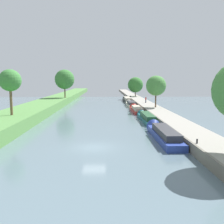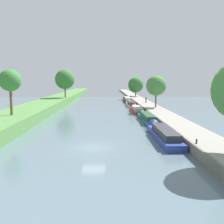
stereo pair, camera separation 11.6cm
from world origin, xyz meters
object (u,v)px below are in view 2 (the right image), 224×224
object	(u,v)px
narrowboat_teal	(146,117)
narrowboat_cream	(131,104)
narrowboat_blue	(163,133)
person_walking	(146,100)
narrowboat_black	(127,100)
mooring_bollard_far	(131,96)
mooring_bollard_near	(197,141)
narrowboat_red	(136,109)

from	to	relation	value
narrowboat_teal	narrowboat_cream	distance (m)	25.42
narrowboat_blue	person_walking	size ratio (longest dim) A/B	7.72
narrowboat_blue	person_walking	bearing A→B (deg)	84.23
narrowboat_cream	narrowboat_black	world-z (taller)	narrowboat_black
narrowboat_blue	person_walking	distance (m)	36.72
narrowboat_blue	narrowboat_teal	xyz separation A→B (m)	(0.13, 13.59, -0.04)
narrowboat_blue	mooring_bollard_far	world-z (taller)	mooring_bollard_far
narrowboat_teal	mooring_bollard_near	xyz separation A→B (m)	(1.66, -20.44, 0.75)
person_walking	mooring_bollard_near	distance (m)	43.40
mooring_bollard_near	mooring_bollard_far	bearing A→B (deg)	90.00
narrowboat_red	narrowboat_teal	bearing A→B (deg)	-89.04
narrowboat_cream	person_walking	bearing A→B (deg)	-33.08
narrowboat_red	narrowboat_cream	xyz separation A→B (m)	(-0.06, 12.40, 0.05)
narrowboat_teal	mooring_bollard_near	size ratio (longest dim) A/B	28.05
narrowboat_blue	mooring_bollard_near	xyz separation A→B (m)	(1.79, -6.84, 0.71)
narrowboat_red	mooring_bollard_near	world-z (taller)	mooring_bollard_near
narrowboat_black	mooring_bollard_near	world-z (taller)	narrowboat_black
narrowboat_red	mooring_bollard_far	distance (m)	32.85
narrowboat_teal	mooring_bollard_far	world-z (taller)	mooring_bollard_far
narrowboat_red	person_walking	distance (m)	10.70
narrowboat_red	person_walking	xyz separation A→B (m)	(3.77, 9.91, 1.47)
narrowboat_blue	narrowboat_cream	bearing A→B (deg)	90.21
narrowboat_blue	mooring_bollard_far	bearing A→B (deg)	88.27
narrowboat_cream	person_walking	world-z (taller)	person_walking
narrowboat_cream	mooring_bollard_near	distance (m)	45.90
narrowboat_cream	narrowboat_black	xyz separation A→B (m)	(0.16, 13.48, 0.08)
narrowboat_teal	narrowboat_cream	bearing A→B (deg)	90.62
narrowboat_cream	mooring_bollard_near	world-z (taller)	mooring_bollard_near
narrowboat_black	narrowboat_red	bearing A→B (deg)	-90.22
narrowboat_cream	narrowboat_black	distance (m)	13.48
narrowboat_teal	mooring_bollard_far	bearing A→B (deg)	87.92
narrowboat_teal	mooring_bollard_near	world-z (taller)	mooring_bollard_near
narrowboat_blue	narrowboat_teal	bearing A→B (deg)	89.45
narrowboat_cream	person_walking	xyz separation A→B (m)	(3.83, -2.50, 1.42)
narrowboat_blue	narrowboat_cream	world-z (taller)	narrowboat_blue
person_walking	narrowboat_cream	bearing A→B (deg)	146.92
mooring_bollard_near	narrowboat_red	bearing A→B (deg)	93.22
mooring_bollard_far	person_walking	bearing A→B (deg)	-85.27
narrowboat_cream	mooring_bollard_far	xyz separation A→B (m)	(1.94, 20.39, 0.77)
mooring_bollard_far	narrowboat_red	bearing A→B (deg)	-93.28
narrowboat_red	mooring_bollard_far	size ratio (longest dim) A/B	27.22
narrowboat_red	mooring_bollard_near	bearing A→B (deg)	-86.78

